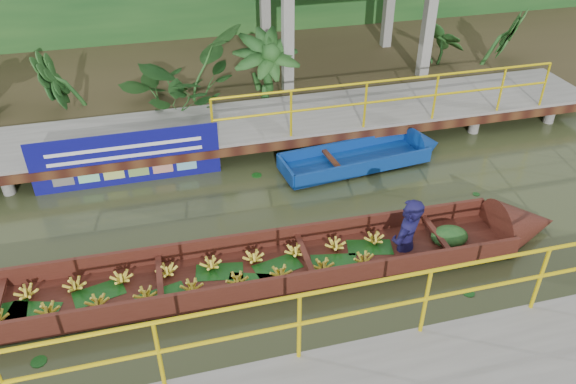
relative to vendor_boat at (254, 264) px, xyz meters
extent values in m
plane|color=#2E371B|center=(0.90, 0.82, -0.25)|extent=(80.00, 80.00, 0.00)
cube|color=#362E1B|center=(0.90, 8.32, -0.03)|extent=(30.00, 8.00, 0.45)
cube|color=slate|center=(0.90, 4.32, 0.25)|extent=(16.00, 2.00, 0.15)
cube|color=black|center=(0.90, 3.32, 0.17)|extent=(16.00, 0.12, 0.18)
cylinder|color=#DDBD0B|center=(3.65, 3.37, 1.32)|extent=(7.50, 0.05, 0.05)
cylinder|color=#DDBD0B|center=(3.65, 3.37, 0.87)|extent=(7.50, 0.05, 0.05)
cylinder|color=#DDBD0B|center=(3.65, 3.37, 0.82)|extent=(0.05, 0.05, 1.00)
cylinder|color=slate|center=(-3.10, 3.52, -0.03)|extent=(0.24, 0.24, 0.55)
cylinder|color=slate|center=(-3.10, 5.12, -0.03)|extent=(0.24, 0.24, 0.55)
cylinder|color=slate|center=(-1.10, 3.52, -0.03)|extent=(0.24, 0.24, 0.55)
cylinder|color=slate|center=(-1.10, 5.12, -0.03)|extent=(0.24, 0.24, 0.55)
cylinder|color=slate|center=(0.90, 3.52, -0.03)|extent=(0.24, 0.24, 0.55)
cylinder|color=slate|center=(0.90, 5.12, -0.03)|extent=(0.24, 0.24, 0.55)
cylinder|color=slate|center=(2.90, 3.52, -0.03)|extent=(0.24, 0.24, 0.55)
cylinder|color=slate|center=(2.90, 5.12, -0.03)|extent=(0.24, 0.24, 0.55)
cylinder|color=slate|center=(4.90, 3.52, -0.03)|extent=(0.24, 0.24, 0.55)
cylinder|color=slate|center=(4.90, 5.12, -0.03)|extent=(0.24, 0.24, 0.55)
cylinder|color=slate|center=(6.90, 3.52, -0.03)|extent=(0.24, 0.24, 0.55)
cylinder|color=slate|center=(6.90, 5.12, -0.03)|extent=(0.24, 0.24, 0.55)
cylinder|color=slate|center=(0.90, 3.52, -0.03)|extent=(0.24, 0.24, 0.55)
cylinder|color=#DDBD0B|center=(1.90, -2.23, 1.40)|extent=(10.00, 0.05, 0.05)
cylinder|color=#DDBD0B|center=(1.90, -2.23, 0.95)|extent=(10.00, 0.05, 0.05)
cylinder|color=#DDBD0B|center=(1.90, -2.23, 0.90)|extent=(0.05, 0.05, 1.00)
cube|color=slate|center=(2.10, 5.92, 1.35)|extent=(0.25, 0.25, 2.80)
cube|color=slate|center=(5.70, 5.92, 1.35)|extent=(0.25, 0.25, 2.80)
cube|color=slate|center=(2.10, 8.32, 1.35)|extent=(0.25, 0.25, 2.80)
cube|color=slate|center=(5.70, 8.32, 1.35)|extent=(0.25, 0.25, 2.80)
cube|color=#3B1710|center=(-0.31, 0.01, -0.18)|extent=(9.17, 1.33, 0.07)
cube|color=#3B1710|center=(-0.30, 0.58, -0.02)|extent=(9.15, 0.26, 0.39)
cube|color=#3B1710|center=(-0.32, -0.57, -0.02)|extent=(9.15, 0.26, 0.39)
cone|color=#3B1710|center=(4.78, -0.10, -0.09)|extent=(1.17, 1.12, 1.10)
ellipsoid|color=#143E17|center=(3.35, -0.07, -0.07)|extent=(0.65, 0.52, 0.30)
imported|color=#12103B|center=(2.55, -0.05, 0.79)|extent=(0.81, 0.77, 1.87)
cube|color=navy|center=(2.70, 2.76, -0.15)|extent=(3.13, 1.25, 0.10)
cube|color=navy|center=(2.65, 3.21, -0.03)|extent=(3.04, 0.40, 0.31)
cube|color=navy|center=(2.75, 2.30, -0.03)|extent=(3.04, 0.40, 0.31)
cube|color=navy|center=(1.18, 2.59, -0.03)|extent=(0.16, 0.92, 0.31)
cone|color=navy|center=(4.42, 2.95, -0.09)|extent=(0.70, 0.92, 0.85)
cube|color=black|center=(2.19, 2.70, 0.01)|extent=(0.20, 0.92, 0.05)
cube|color=navy|center=(-1.82, 3.30, 0.30)|extent=(3.59, 0.03, 1.12)
cube|color=white|center=(-1.82, 3.28, 0.57)|extent=(2.92, 0.01, 0.07)
cube|color=white|center=(-1.82, 3.28, 0.37)|extent=(2.92, 0.01, 0.07)
imported|color=#143E17|center=(-2.98, 6.12, 1.01)|extent=(1.30, 1.30, 1.62)
imported|color=#143E17|center=(-0.48, 6.12, 1.01)|extent=(1.30, 1.30, 1.62)
imported|color=#143E17|center=(1.52, 6.12, 1.01)|extent=(1.30, 1.30, 1.62)
imported|color=#143E17|center=(6.52, 6.12, 1.01)|extent=(1.30, 1.30, 1.62)
imported|color=#143E17|center=(8.02, 6.12, 1.01)|extent=(1.30, 1.30, 1.62)
camera|label=1|loc=(-1.18, -6.58, 5.81)|focal=35.00mm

